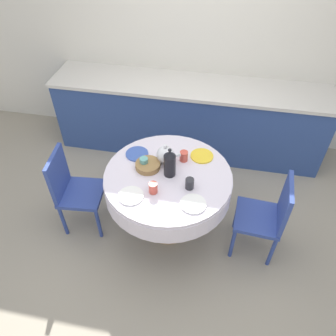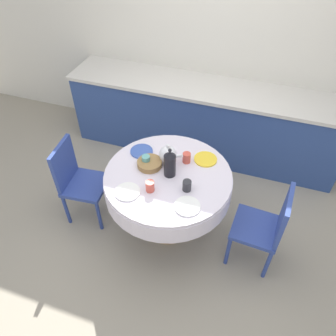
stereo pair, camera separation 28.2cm
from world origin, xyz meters
The scene contains 17 objects.
ground_plane centered at (0.00, 0.00, 0.00)m, with size 12.00×12.00×0.00m, color #9E937F.
wall_back centered at (0.00, 1.67, 1.30)m, with size 7.00×0.05×2.60m.
kitchen_counter centered at (0.00, 1.33, 0.46)m, with size 3.24×0.64×0.91m.
dining_table centered at (0.00, 0.00, 0.63)m, with size 1.15×1.15×0.76m.
chair_left centered at (0.91, -0.06, 0.49)m, with size 0.43×0.43×0.89m.
chair_right centered at (-0.91, -0.09, 0.49)m, with size 0.44×0.44×0.89m.
plate_near_left centered at (-0.25, -0.31, 0.77)m, with size 0.21×0.21×0.01m, color white.
cup_near_left centered at (-0.08, -0.22, 0.81)m, with size 0.07×0.07×0.10m, color #CC4C3D.
plate_near_right centered at (0.26, -0.30, 0.77)m, with size 0.21×0.21×0.01m, color white.
cup_near_right centered at (0.21, -0.12, 0.81)m, with size 0.07×0.07×0.10m, color #28282D.
plate_far_left centered at (-0.34, 0.21, 0.77)m, with size 0.21×0.21×0.01m, color #3856AD.
cup_far_left centered at (-0.23, 0.06, 0.81)m, with size 0.07×0.07×0.10m, color #5BA39E.
plate_far_right centered at (0.26, 0.30, 0.77)m, with size 0.21×0.21×0.01m, color yellow.
cup_far_right centered at (0.11, 0.21, 0.81)m, with size 0.07×0.07×0.10m, color #CC4C3D.
coffee_carafe centered at (0.01, 0.01, 0.89)m, with size 0.10×0.10×0.29m.
teapot centered at (-0.05, 0.16, 0.85)m, with size 0.22×0.16×0.21m.
bread_basket centered at (-0.19, 0.06, 0.79)m, with size 0.22×0.22×0.05m, color olive.
Camera 1 is at (0.39, -2.01, 2.78)m, focal length 35.00 mm.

